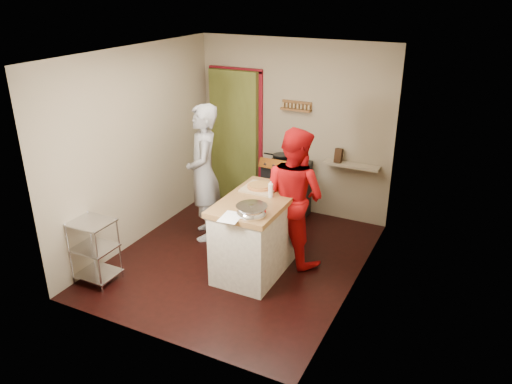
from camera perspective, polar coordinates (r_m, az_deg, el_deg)
floor at (r=6.54m, az=-1.94°, el=-7.58°), size 3.50×3.50×0.00m
back_wall at (r=7.82m, az=-0.03°, el=6.72°), size 3.00×0.44×2.60m
left_wall at (r=6.79m, az=-13.36°, el=5.01°), size 0.04×3.50×2.60m
right_wall at (r=5.48m, az=11.85°, el=0.75°), size 0.04×3.50×2.60m
ceiling at (r=5.68m, az=-2.30°, el=15.71°), size 3.00×3.50×0.02m
stove at (r=7.48m, az=3.48°, el=0.32°), size 0.60×0.63×1.00m
wire_shelving at (r=6.18m, az=-18.00°, el=-6.13°), size 0.48×0.40×0.80m
island at (r=6.09m, az=0.15°, el=-4.65°), size 0.75×1.38×1.27m
person_stripe at (r=6.75m, az=-6.03°, el=2.15°), size 0.75×0.82×1.88m
person_red at (r=6.18m, az=4.41°, el=-0.46°), size 1.02×0.91×1.75m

